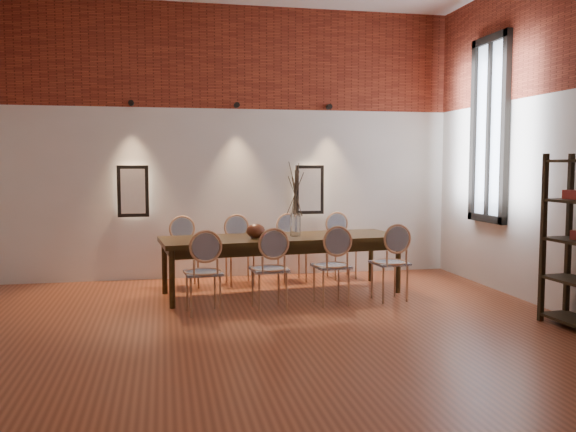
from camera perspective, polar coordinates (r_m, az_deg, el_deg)
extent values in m
cube|color=#994A2B|center=(5.88, -2.60, -11.93)|extent=(7.00, 7.00, 0.02)
cube|color=silver|center=(9.15, -6.14, 6.81)|extent=(7.00, 0.10, 4.00)
cube|color=silver|center=(2.21, 12.10, 12.86)|extent=(7.00, 0.10, 4.00)
cube|color=maroon|center=(9.21, -6.17, 14.62)|extent=(7.00, 0.02, 1.50)
cube|color=#FFEAC6|center=(9.02, -14.29, 2.27)|extent=(0.36, 0.06, 0.66)
cube|color=#FFEAC6|center=(9.27, 1.99, 2.48)|extent=(0.36, 0.06, 0.66)
cylinder|color=black|center=(9.03, -14.47, 10.21)|extent=(0.08, 0.10, 0.08)
cylinder|color=black|center=(9.08, -4.82, 10.31)|extent=(0.08, 0.10, 0.08)
cylinder|color=black|center=(9.35, 3.87, 10.16)|extent=(0.08, 0.10, 0.08)
cube|color=silver|center=(8.72, 18.40, 7.67)|extent=(0.02, 0.78, 2.38)
cube|color=black|center=(8.71, 18.28, 7.68)|extent=(0.08, 0.90, 2.50)
cube|color=black|center=(8.71, 18.28, 7.68)|extent=(0.06, 0.06, 2.40)
cube|color=#32220C|center=(7.97, -0.58, -4.60)|extent=(3.18, 1.30, 0.75)
cylinder|color=silver|center=(7.96, 0.68, -0.80)|extent=(0.14, 0.14, 0.30)
ellipsoid|color=#582513|center=(7.77, -3.04, -1.39)|extent=(0.24, 0.24, 0.18)
cube|color=#891A55|center=(7.89, -2.42, -1.84)|extent=(0.28, 0.20, 0.03)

